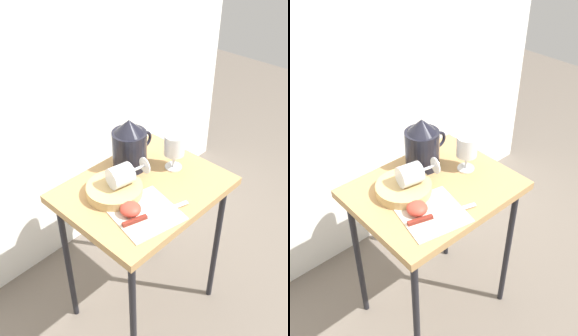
% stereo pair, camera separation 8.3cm
% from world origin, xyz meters
% --- Properties ---
extents(ground_plane, '(6.00, 6.00, 0.00)m').
position_xyz_m(ground_plane, '(0.00, 0.00, 0.00)').
color(ground_plane, '#665B51').
extents(curtain_drape, '(2.40, 0.03, 2.24)m').
position_xyz_m(curtain_drape, '(0.00, 0.56, 1.12)').
color(curtain_drape, white).
rests_on(curtain_drape, ground_plane).
extents(table, '(0.57, 0.44, 0.68)m').
position_xyz_m(table, '(0.00, 0.00, 0.61)').
color(table, '#AD8451').
rests_on(table, ground_plane).
extents(linen_napkin, '(0.24, 0.24, 0.00)m').
position_xyz_m(linen_napkin, '(-0.10, -0.10, 0.68)').
color(linen_napkin, beige).
rests_on(linen_napkin, table).
extents(basket_tray, '(0.19, 0.19, 0.03)m').
position_xyz_m(basket_tray, '(-0.10, 0.04, 0.69)').
color(basket_tray, tan).
rests_on(basket_tray, table).
extents(pitcher, '(0.18, 0.13, 0.20)m').
position_xyz_m(pitcher, '(0.05, 0.12, 0.76)').
color(pitcher, black).
rests_on(pitcher, table).
extents(wine_glass_upright, '(0.08, 0.08, 0.14)m').
position_xyz_m(wine_glass_upright, '(0.16, -0.00, 0.77)').
color(wine_glass_upright, silver).
rests_on(wine_glass_upright, table).
extents(wine_glass_tipped_near, '(0.15, 0.09, 0.08)m').
position_xyz_m(wine_glass_tipped_near, '(-0.07, 0.03, 0.75)').
color(wine_glass_tipped_near, silver).
rests_on(wine_glass_tipped_near, basket_tray).
extents(apple_half_left, '(0.07, 0.07, 0.04)m').
position_xyz_m(apple_half_left, '(-0.13, -0.07, 0.70)').
color(apple_half_left, '#CC3D2D').
rests_on(apple_half_left, linen_napkin).
extents(knife, '(0.23, 0.09, 0.01)m').
position_xyz_m(knife, '(-0.11, -0.12, 0.68)').
color(knife, silver).
rests_on(knife, linen_napkin).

